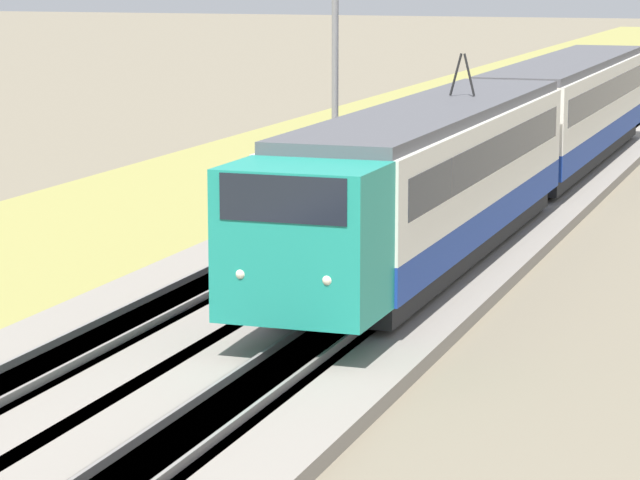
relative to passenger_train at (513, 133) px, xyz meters
name	(u,v)px	position (x,y,z in m)	size (l,w,h in m)	color
ballast_main	(481,151)	(13.54, 4.03, -2.25)	(240.00, 4.40, 0.30)	gray
ballast_adjacent	(585,155)	(13.54, 0.00, -2.25)	(240.00, 4.40, 0.30)	gray
track_main	(481,151)	(13.54, 4.03, -2.24)	(240.00, 1.57, 0.45)	#4C4238
track_adjacent	(585,155)	(13.54, 0.00, -2.24)	(240.00, 1.57, 0.45)	#4C4238
grass_verge	(320,146)	(13.54, 10.69, -2.34)	(240.00, 9.16, 0.12)	#99934C
passenger_train	(513,133)	(0.00, 0.00, 0.00)	(38.68, 2.97, 5.12)	teal
catenary_mast_mid	(337,41)	(2.94, 6.47, 2.45)	(0.22, 2.56, 9.42)	slate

